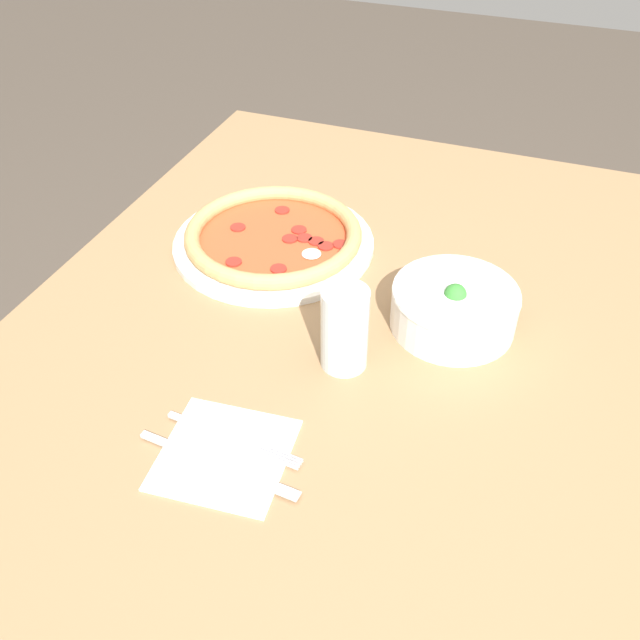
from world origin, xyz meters
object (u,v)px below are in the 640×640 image
object	(u,v)px
fork	(231,438)
glass	(345,329)
knife	(211,461)
pizza	(274,238)
bowl	(454,306)

from	to	relation	value
fork	glass	xyz separation A→B (m)	(-0.18, 0.08, 0.06)
fork	glass	world-z (taller)	glass
knife	fork	bearing A→B (deg)	85.01
pizza	glass	world-z (taller)	glass
bowl	fork	xyz separation A→B (m)	(0.31, -0.21, -0.03)
pizza	fork	bearing A→B (deg)	16.32
bowl	fork	distance (m)	0.37
glass	pizza	bearing A→B (deg)	-138.49
bowl	fork	size ratio (longest dim) A/B	0.98
bowl	glass	world-z (taller)	glass
glass	fork	bearing A→B (deg)	-24.64
bowl	fork	world-z (taller)	bowl
fork	glass	size ratio (longest dim) A/B	1.53
fork	knife	bearing A→B (deg)	-94.99
fork	glass	distance (m)	0.21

